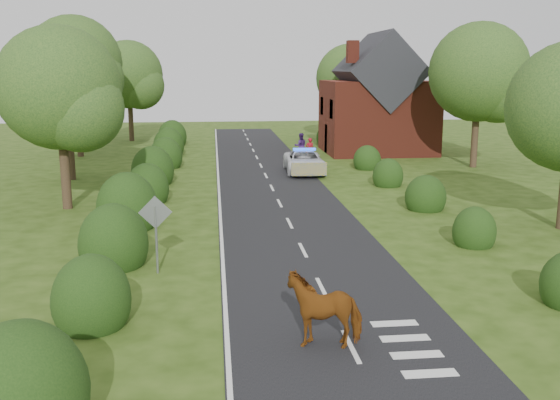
{
  "coord_description": "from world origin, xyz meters",
  "views": [
    {
      "loc": [
        -3.11,
        -17.41,
        6.45
      ],
      "look_at": [
        -0.54,
        6.74,
        1.3
      ],
      "focal_mm": 40.0,
      "sensor_mm": 36.0,
      "label": 1
    }
  ],
  "objects": [
    {
      "name": "hedgerow_left",
      "position": [
        -6.51,
        11.69,
        0.75
      ],
      "size": [
        2.75,
        50.41,
        3.0
      ],
      "color": "#193410",
      "rests_on": "ground"
    },
    {
      "name": "pedestrian_purple",
      "position": [
        3.13,
        27.11,
        0.93
      ],
      "size": [
        0.91,
        0.72,
        1.86
      ],
      "primitive_type": "imported",
      "rotation": [
        0.0,
        0.0,
        3.15
      ],
      "color": "#3D1E5E",
      "rests_on": "ground"
    },
    {
      "name": "tree_right_b",
      "position": [
        14.29,
        21.84,
        5.94
      ],
      "size": [
        6.56,
        6.4,
        9.4
      ],
      "color": "#332316",
      "rests_on": "ground"
    },
    {
      "name": "ground",
      "position": [
        0.0,
        0.0,
        0.0
      ],
      "size": [
        120.0,
        120.0,
        0.0
      ],
      "primitive_type": "plane",
      "color": "#28420F"
    },
    {
      "name": "road_markings",
      "position": [
        -1.6,
        12.93,
        0.03
      ],
      "size": [
        4.96,
        70.0,
        0.01
      ],
      "color": "white",
      "rests_on": "road"
    },
    {
      "name": "tree_left_c",
      "position": [
        -12.7,
        29.83,
        6.53
      ],
      "size": [
        6.97,
        6.8,
        10.22
      ],
      "color": "#332316",
      "rests_on": "ground"
    },
    {
      "name": "tree_left_d",
      "position": [
        -10.23,
        39.85,
        5.64
      ],
      "size": [
        6.15,
        6.0,
        8.89
      ],
      "color": "#332316",
      "rests_on": "ground"
    },
    {
      "name": "hedgerow_right",
      "position": [
        6.6,
        11.21,
        0.55
      ],
      "size": [
        2.1,
        45.78,
        2.1
      ],
      "color": "#193410",
      "rests_on": "ground"
    },
    {
      "name": "cow",
      "position": [
        -0.58,
        -3.62,
        0.73
      ],
      "size": [
        2.15,
        1.27,
        1.47
      ],
      "primitive_type": "imported",
      "rotation": [
        0.0,
        0.0,
        -1.66
      ],
      "color": "brown",
      "rests_on": "ground"
    },
    {
      "name": "tree_left_b",
      "position": [
        -11.25,
        19.86,
        5.04
      ],
      "size": [
        5.74,
        5.6,
        8.07
      ],
      "color": "#332316",
      "rests_on": "ground"
    },
    {
      "name": "tree_right_c",
      "position": [
        9.27,
        37.85,
        5.34
      ],
      "size": [
        6.15,
        6.0,
        8.58
      ],
      "color": "#332316",
      "rests_on": "ground"
    },
    {
      "name": "road",
      "position": [
        0.0,
        15.0,
        0.01
      ],
      "size": [
        6.0,
        70.0,
        0.02
      ],
      "primitive_type": "cube",
      "color": "black",
      "rests_on": "ground"
    },
    {
      "name": "pedestrian_red",
      "position": [
        3.62,
        25.94,
        0.82
      ],
      "size": [
        0.66,
        0.5,
        1.63
      ],
      "primitive_type": "imported",
      "rotation": [
        0.0,
        0.0,
        3.34
      ],
      "color": "maroon",
      "rests_on": "ground"
    },
    {
      "name": "house",
      "position": [
        9.49,
        30.0,
        3.79
      ],
      "size": [
        8.0,
        7.4,
        9.17
      ],
      "color": "maroon",
      "rests_on": "ground"
    },
    {
      "name": "police_van",
      "position": [
        2.5,
        20.9,
        0.7
      ],
      "size": [
        2.5,
        5.19,
        1.56
      ],
      "rotation": [
        0.0,
        0.0,
        -0.03
      ],
      "color": "silver",
      "rests_on": "ground"
    },
    {
      "name": "road_sign",
      "position": [
        -5.0,
        2.0,
        1.65
      ],
      "size": [
        1.06,
        0.08,
        2.53
      ],
      "color": "gray",
      "rests_on": "ground"
    },
    {
      "name": "tree_left_a",
      "position": [
        -9.75,
        11.86,
        5.34
      ],
      "size": [
        5.74,
        5.6,
        8.38
      ],
      "color": "#332316",
      "rests_on": "ground"
    }
  ]
}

